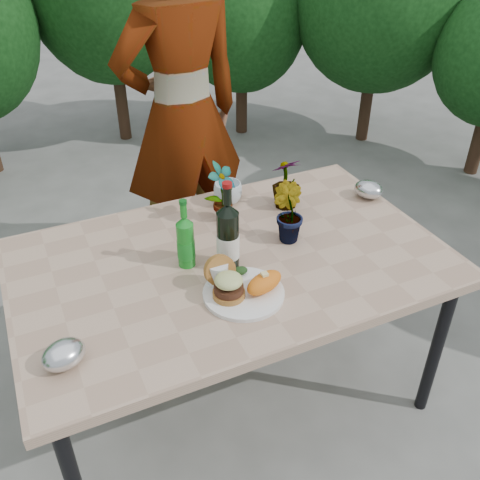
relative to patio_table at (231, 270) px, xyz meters
name	(u,v)px	position (x,y,z in m)	size (l,w,h in m)	color
ground	(233,391)	(0.00, 0.00, -0.69)	(80.00, 80.00, 0.00)	#62625D
patio_table	(231,270)	(0.00, 0.00, 0.00)	(1.60, 1.00, 0.75)	tan
shrub_hedge	(149,43)	(0.19, 1.56, 0.47)	(6.93, 5.12, 2.17)	#382316
dinner_plate	(244,293)	(-0.05, -0.22, 0.06)	(0.28, 0.28, 0.01)	white
burger_stack	(226,282)	(-0.10, -0.20, 0.12)	(0.11, 0.16, 0.11)	#B7722D
sweet_potato	(264,283)	(0.02, -0.24, 0.10)	(0.15, 0.08, 0.06)	orange
grilled_veg	(237,272)	(-0.03, -0.12, 0.09)	(0.08, 0.05, 0.03)	olive
wine_bottle	(228,237)	(-0.03, -0.04, 0.18)	(0.08, 0.08, 0.34)	black
sparkling_water	(186,242)	(-0.16, 0.03, 0.16)	(0.07, 0.07, 0.27)	#198B22
plastic_cup	(218,275)	(-0.11, -0.14, 0.10)	(0.07, 0.07, 0.10)	silver
seedling_left	(222,193)	(0.08, 0.26, 0.19)	(0.14, 0.09, 0.26)	#24561D
seedling_mid	(288,213)	(0.25, 0.03, 0.17)	(0.13, 0.10, 0.23)	#286121
seedling_right	(286,183)	(0.37, 0.25, 0.17)	(0.13, 0.13, 0.22)	#295A1F
blue_bowl	(228,193)	(0.15, 0.38, 0.11)	(0.12, 0.12, 0.10)	silver
foil_packet_left	(64,354)	(-0.66, -0.28, 0.10)	(0.13, 0.11, 0.08)	silver
foil_packet_right	(369,189)	(0.74, 0.16, 0.10)	(0.13, 0.11, 0.08)	silver
person	(182,117)	(0.16, 0.96, 0.25)	(0.69, 0.45, 1.88)	#956A4A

